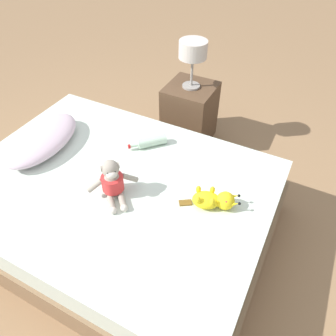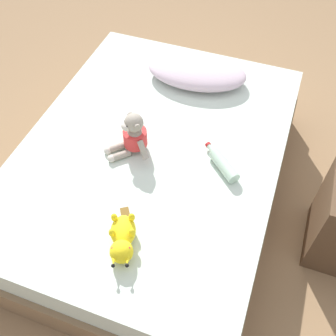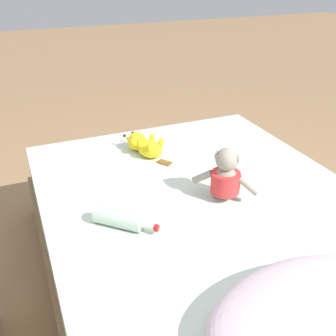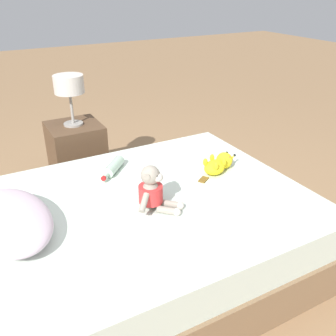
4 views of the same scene
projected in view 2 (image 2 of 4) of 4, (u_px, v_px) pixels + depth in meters
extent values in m
plane|color=#93704C|center=(154.00, 192.00, 2.41)|extent=(16.00, 16.00, 0.00)
cube|color=#846647|center=(154.00, 181.00, 2.32)|extent=(1.37, 1.85, 0.24)
cube|color=silver|center=(153.00, 157.00, 2.15)|extent=(1.33, 1.79, 0.19)
ellipsoid|color=silver|center=(197.00, 71.00, 2.37)|extent=(0.63, 0.40, 0.12)
ellipsoid|color=#9E9384|center=(135.00, 138.00, 2.00)|extent=(0.15, 0.15, 0.15)
cylinder|color=red|center=(135.00, 138.00, 2.00)|extent=(0.17, 0.17, 0.09)
sphere|color=#9E9384|center=(134.00, 123.00, 1.91)|extent=(0.10, 0.10, 0.10)
ellipsoid|color=beige|center=(126.00, 126.00, 1.91)|extent=(0.08, 0.08, 0.04)
sphere|color=black|center=(128.00, 126.00, 1.89)|extent=(0.01, 0.01, 0.01)
sphere|color=black|center=(125.00, 121.00, 1.91)|extent=(0.01, 0.01, 0.01)
cylinder|color=#9E9384|center=(137.00, 127.00, 1.88)|extent=(0.03, 0.03, 0.03)
cylinder|color=#9E9384|center=(130.00, 115.00, 1.93)|extent=(0.03, 0.03, 0.03)
cylinder|color=#9E9384|center=(142.00, 150.00, 1.94)|extent=(0.09, 0.09, 0.08)
cylinder|color=#9E9384|center=(128.00, 125.00, 2.05)|extent=(0.09, 0.09, 0.08)
cylinder|color=#9E9384|center=(121.00, 155.00, 2.00)|extent=(0.10, 0.10, 0.04)
cylinder|color=#9E9384|center=(117.00, 147.00, 2.04)|extent=(0.10, 0.10, 0.04)
sphere|color=beige|center=(112.00, 159.00, 1.99)|extent=(0.04, 0.04, 0.04)
sphere|color=beige|center=(108.00, 150.00, 2.02)|extent=(0.04, 0.04, 0.04)
ellipsoid|color=yellow|center=(123.00, 231.00, 1.70)|extent=(0.16, 0.18, 0.08)
sphere|color=yellow|center=(122.00, 252.00, 1.63)|extent=(0.10, 0.10, 0.10)
cone|color=yellow|center=(127.00, 260.00, 1.60)|extent=(0.05, 0.07, 0.05)
sphere|color=black|center=(127.00, 265.00, 1.57)|extent=(0.02, 0.02, 0.02)
cone|color=yellow|center=(114.00, 260.00, 1.60)|extent=(0.05, 0.07, 0.05)
sphere|color=black|center=(113.00, 266.00, 1.57)|extent=(0.02, 0.02, 0.02)
sphere|color=red|center=(128.00, 248.00, 1.61)|extent=(0.02, 0.02, 0.02)
sphere|color=red|center=(114.00, 249.00, 1.61)|extent=(0.02, 0.02, 0.02)
ellipsoid|color=yellow|center=(132.00, 233.00, 1.65)|extent=(0.04, 0.04, 0.05)
ellipsoid|color=yellow|center=(112.00, 233.00, 1.65)|extent=(0.04, 0.04, 0.05)
ellipsoid|color=yellow|center=(132.00, 217.00, 1.70)|extent=(0.04, 0.04, 0.05)
ellipsoid|color=yellow|center=(114.00, 218.00, 1.70)|extent=(0.04, 0.04, 0.05)
cube|color=brown|center=(125.00, 214.00, 1.80)|extent=(0.07, 0.08, 0.01)
cylinder|color=#B2D1B7|center=(224.00, 166.00, 1.94)|extent=(0.18, 0.18, 0.06)
cylinder|color=#B2D1B7|center=(211.00, 149.00, 2.01)|extent=(0.05, 0.05, 0.02)
cylinder|color=red|center=(208.00, 145.00, 2.03)|extent=(0.03, 0.03, 0.03)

